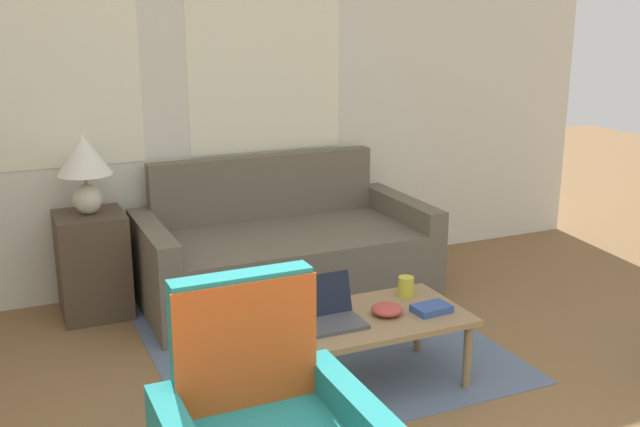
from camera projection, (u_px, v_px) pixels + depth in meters
name	position (u px, v px, depth m)	size (l,w,h in m)	color
wall_back	(176.00, 97.00, 4.93)	(6.62, 0.06, 2.60)	silver
rug	(313.00, 336.00, 4.40)	(1.86, 2.08, 0.01)	slate
couch	(283.00, 255.00, 4.99)	(1.88, 0.95, 0.90)	#665B4C
side_table	(93.00, 264.00, 4.66)	(0.41, 0.41, 0.66)	#4C3D2D
table_lamp	(84.00, 162.00, 4.49)	(0.33, 0.33, 0.49)	beige
coffee_table	(364.00, 324.00, 3.75)	(1.03, 0.57, 0.38)	#8E704C
laptop	(326.00, 314.00, 3.64)	(0.34, 0.26, 0.22)	#47474C
cup_navy	(406.00, 286.00, 4.00)	(0.08, 0.08, 0.11)	gold
cup_yellow	(289.00, 305.00, 3.76)	(0.09, 0.09, 0.09)	gold
snack_bowl	(387.00, 309.00, 3.75)	(0.16, 0.16, 0.06)	#B23D38
book_red	(432.00, 309.00, 3.79)	(0.20, 0.14, 0.04)	#334C8E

